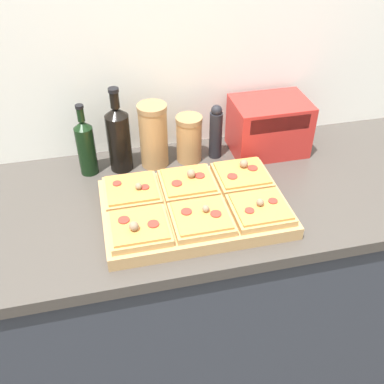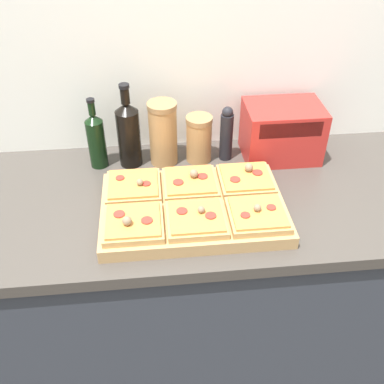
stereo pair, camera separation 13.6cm
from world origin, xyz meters
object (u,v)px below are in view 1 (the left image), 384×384
object	(u,v)px
wine_bottle	(119,137)
pepper_mill	(216,132)
grain_jar_short	(189,139)
grain_jar_tall	(153,135)
olive_oil_bottle	(86,146)
cutting_board	(194,208)
toaster_oven	(269,126)

from	to	relation	value
wine_bottle	pepper_mill	bearing A→B (deg)	0.00
pepper_mill	grain_jar_short	bearing A→B (deg)	180.00
grain_jar_tall	olive_oil_bottle	bearing A→B (deg)	180.00
grain_jar_tall	pepper_mill	bearing A→B (deg)	0.00
olive_oil_bottle	pepper_mill	bearing A→B (deg)	0.00
pepper_mill	cutting_board	bearing A→B (deg)	-116.38
grain_jar_tall	grain_jar_short	bearing A→B (deg)	0.00
grain_jar_tall	grain_jar_short	xyz separation A→B (m)	(0.12, 0.00, -0.03)
grain_jar_tall	grain_jar_short	world-z (taller)	grain_jar_tall
cutting_board	pepper_mill	distance (m)	0.34
grain_jar_tall	pepper_mill	distance (m)	0.22
wine_bottle	grain_jar_short	distance (m)	0.24
toaster_oven	cutting_board	bearing A→B (deg)	-139.26
pepper_mill	grain_jar_tall	bearing A→B (deg)	180.00
toaster_oven	grain_jar_short	bearing A→B (deg)	179.83
cutting_board	olive_oil_bottle	xyz separation A→B (m)	(-0.30, 0.30, 0.08)
grain_jar_tall	toaster_oven	world-z (taller)	grain_jar_tall
cutting_board	grain_jar_short	distance (m)	0.31
olive_oil_bottle	grain_jar_tall	xyz separation A→B (m)	(0.23, 0.00, 0.01)
pepper_mill	wine_bottle	bearing A→B (deg)	180.00
olive_oil_bottle	grain_jar_short	bearing A→B (deg)	0.00
cutting_board	grain_jar_tall	xyz separation A→B (m)	(-0.07, 0.30, 0.09)
wine_bottle	pepper_mill	size ratio (longest dim) A/B	1.48
wine_bottle	toaster_oven	distance (m)	0.54
pepper_mill	toaster_oven	bearing A→B (deg)	-0.25
wine_bottle	grain_jar_tall	bearing A→B (deg)	0.00
olive_oil_bottle	grain_jar_short	size ratio (longest dim) A/B	1.50
cutting_board	grain_jar_tall	bearing A→B (deg)	103.59
wine_bottle	toaster_oven	size ratio (longest dim) A/B	1.03
olive_oil_bottle	grain_jar_short	distance (m)	0.35
toaster_oven	grain_jar_tall	bearing A→B (deg)	179.88
olive_oil_bottle	cutting_board	bearing A→B (deg)	-44.88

